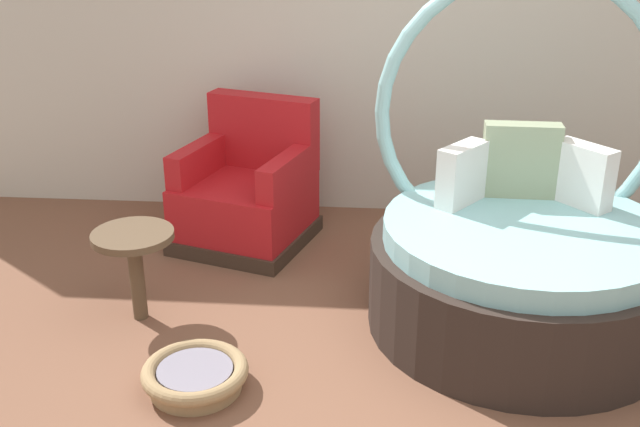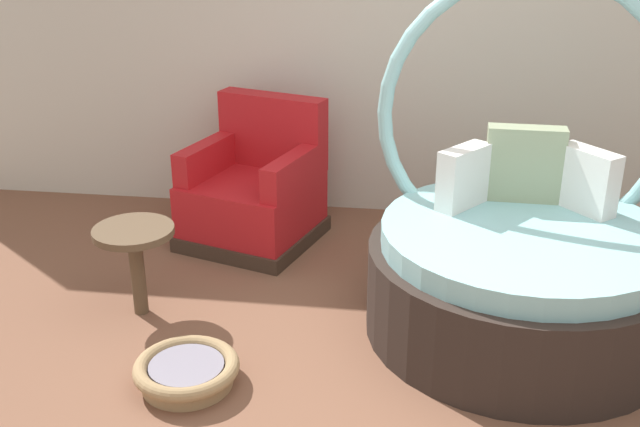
# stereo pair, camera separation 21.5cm
# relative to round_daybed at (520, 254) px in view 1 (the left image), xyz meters

# --- Properties ---
(ground_plane) EXTENTS (8.00, 8.00, 0.02)m
(ground_plane) POSITION_rel_round_daybed_xyz_m (-0.55, -0.82, -0.41)
(ground_plane) COLOR brown
(back_wall) EXTENTS (8.00, 0.12, 2.71)m
(back_wall) POSITION_rel_round_daybed_xyz_m (-0.55, 1.59, 0.96)
(back_wall) COLOR beige
(back_wall) RESTS_ON ground_plane
(round_daybed) EXTENTS (1.61, 1.61, 1.87)m
(round_daybed) POSITION_rel_round_daybed_xyz_m (0.00, 0.00, 0.00)
(round_daybed) COLOR #2D231E
(round_daybed) RESTS_ON ground_plane
(red_armchair) EXTENTS (1.00, 1.00, 0.94)m
(red_armchair) POSITION_rel_round_daybed_xyz_m (-1.63, 0.92, -0.07)
(red_armchair) COLOR #38281E
(red_armchair) RESTS_ON ground_plane
(pet_basket) EXTENTS (0.51, 0.51, 0.13)m
(pet_basket) POSITION_rel_round_daybed_xyz_m (-1.61, -0.77, -0.33)
(pet_basket) COLOR #9E7F56
(pet_basket) RESTS_ON ground_plane
(side_table) EXTENTS (0.44, 0.44, 0.52)m
(side_table) POSITION_rel_round_daybed_xyz_m (-2.07, -0.15, 0.03)
(side_table) COLOR brown
(side_table) RESTS_ON ground_plane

